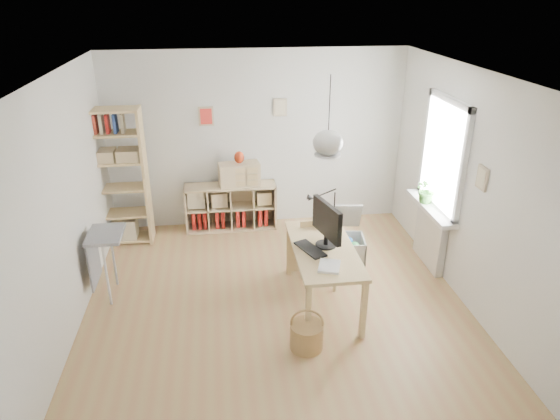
{
  "coord_description": "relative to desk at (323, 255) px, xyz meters",
  "views": [
    {
      "loc": [
        -0.59,
        -5.1,
        3.5
      ],
      "look_at": [
        0.1,
        0.3,
        1.05
      ],
      "focal_mm": 32.0,
      "sensor_mm": 36.0,
      "label": 1
    }
  ],
  "objects": [
    {
      "name": "drawer_chest",
      "position": [
        -0.85,
        2.19,
        0.24
      ],
      "size": [
        0.64,
        0.35,
        0.35
      ],
      "primitive_type": "cube",
      "rotation": [
        0.0,
        0.0,
        0.13
      ],
      "color": "#D1B289",
      "rests_on": "cube_shelf"
    },
    {
      "name": "room_shell",
      "position": [
        -0.0,
        0.0,
        1.34
      ],
      "size": [
        4.5,
        4.5,
        4.5
      ],
      "color": "white",
      "rests_on": "ground"
    },
    {
      "name": "yarn_ball",
      "position": [
        0.12,
        0.51,
        0.16
      ],
      "size": [
        0.14,
        0.14,
        0.14
      ],
      "primitive_type": "sphere",
      "color": "#44090F",
      "rests_on": "desk"
    },
    {
      "name": "window_unit",
      "position": [
        1.68,
        0.75,
        0.89
      ],
      "size": [
        0.07,
        1.16,
        1.46
      ],
      "color": "white",
      "rests_on": "ground"
    },
    {
      "name": "potted_plant",
      "position": [
        1.57,
        0.87,
        0.38
      ],
      "size": [
        0.32,
        0.28,
        0.35
      ],
      "primitive_type": "imported",
      "rotation": [
        0.0,
        0.0,
        -0.02
      ],
      "color": "#37722A",
      "rests_on": "windowsill"
    },
    {
      "name": "task_lamp",
      "position": [
        0.07,
        0.62,
        0.38
      ],
      "size": [
        0.4,
        0.15,
        0.43
      ],
      "color": "black",
      "rests_on": "desk"
    },
    {
      "name": "storage_chest",
      "position": [
        0.47,
        1.04,
        -0.43
      ],
      "size": [
        0.75,
        0.82,
        0.7
      ],
      "rotation": [
        0.0,
        0.0,
        -0.13
      ],
      "color": "#BBBBB6",
      "rests_on": "ground"
    },
    {
      "name": "paper_tray",
      "position": [
        -0.03,
        -0.44,
        0.11
      ],
      "size": [
        0.3,
        0.33,
        0.03
      ],
      "primitive_type": "cube",
      "rotation": [
        0.0,
        0.0,
        -0.32
      ],
      "color": "white",
      "rests_on": "desk"
    },
    {
      "name": "wicker_basket",
      "position": [
        -0.33,
        -0.79,
        -0.5
      ],
      "size": [
        0.35,
        0.35,
        0.48
      ],
      "rotation": [
        0.0,
        0.0,
        -0.17
      ],
      "color": "#A87F4C",
      "rests_on": "ground"
    },
    {
      "name": "windowsill",
      "position": [
        1.59,
        0.75,
        0.17
      ],
      "size": [
        0.22,
        1.2,
        0.06
      ],
      "primitive_type": "cube",
      "color": "white",
      "rests_on": "radiator"
    },
    {
      "name": "tall_bookshelf",
      "position": [
        -2.59,
        1.95,
        0.43
      ],
      "size": [
        0.8,
        0.38,
        2.0
      ],
      "color": "#E2BE82",
      "rests_on": "ground"
    },
    {
      "name": "keyboard",
      "position": [
        -0.16,
        -0.04,
        0.1
      ],
      "size": [
        0.33,
        0.48,
        0.02
      ],
      "primitive_type": "cube",
      "rotation": [
        0.0,
        0.0,
        0.4
      ],
      "color": "black",
      "rests_on": "desk"
    },
    {
      "name": "radiator",
      "position": [
        1.64,
        0.75,
        -0.26
      ],
      "size": [
        0.1,
        0.8,
        0.8
      ],
      "primitive_type": "cube",
      "color": "silver",
      "rests_on": "ground"
    },
    {
      "name": "side_table",
      "position": [
        -2.59,
        0.5,
        0.01
      ],
      "size": [
        0.4,
        0.55,
        0.85
      ],
      "color": "gray",
      "rests_on": "ground"
    },
    {
      "name": "desk",
      "position": [
        0.0,
        0.0,
        0.0
      ],
      "size": [
        0.7,
        1.5,
        0.75
      ],
      "color": "#E2BE82",
      "rests_on": "ground"
    },
    {
      "name": "chair",
      "position": [
        0.03,
        0.44,
        -0.18
      ],
      "size": [
        0.42,
        0.42,
        0.83
      ],
      "rotation": [
        0.0,
        0.0,
        0.03
      ],
      "color": "gray",
      "rests_on": "ground"
    },
    {
      "name": "red_vase",
      "position": [
        -0.84,
        2.19,
        0.5
      ],
      "size": [
        0.15,
        0.15,
        0.18
      ],
      "primitive_type": "ellipsoid",
      "color": "maroon",
      "rests_on": "drawer_chest"
    },
    {
      "name": "ground",
      "position": [
        -0.55,
        0.15,
        -0.66
      ],
      "size": [
        4.5,
        4.5,
        0.0
      ],
      "primitive_type": "plane",
      "color": "tan",
      "rests_on": "ground"
    },
    {
      "name": "monitor",
      "position": [
        0.03,
        0.04,
        0.39
      ],
      "size": [
        0.24,
        0.6,
        0.53
      ],
      "rotation": [
        0.0,
        0.0,
        0.27
      ],
      "color": "black",
      "rests_on": "desk"
    },
    {
      "name": "cube_shelf",
      "position": [
        -1.02,
        2.23,
        -0.36
      ],
      "size": [
        1.4,
        0.38,
        0.72
      ],
      "color": "#D1B289",
      "rests_on": "ground"
    }
  ]
}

